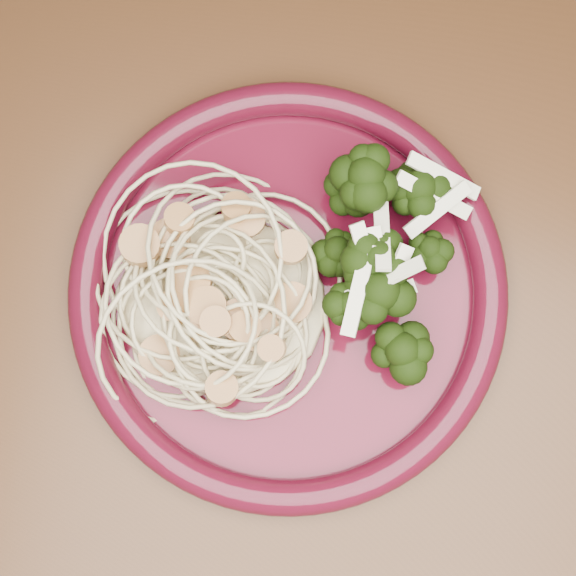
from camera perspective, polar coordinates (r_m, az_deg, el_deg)
The scene contains 6 objects.
dining_table at distance 0.69m, azimuth -4.84°, elevation 1.07°, with size 1.20×0.80×0.75m.
dinner_plate at distance 0.57m, azimuth -0.00°, elevation -0.15°, with size 0.41×0.41×0.03m.
spaghetti_pile at distance 0.56m, azimuth -4.80°, elevation -0.89°, with size 0.15×0.13×0.03m, color #C6BA8E.
scallop_cluster at distance 0.52m, azimuth -5.16°, elevation -0.19°, with size 0.13×0.13×0.04m, color #B98144, non-canonical shape.
broccoli_pile at distance 0.56m, azimuth 5.92°, elevation 1.40°, with size 0.09×0.15×0.05m, color black.
onion_garnish at distance 0.53m, azimuth 6.27°, elevation 2.09°, with size 0.06×0.10×0.05m, color #E9E8C5, non-canonical shape.
Camera 1 is at (0.08, -0.12, 1.32)m, focal length 50.00 mm.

